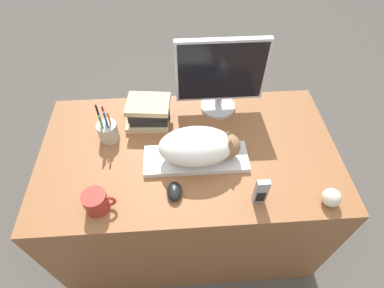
% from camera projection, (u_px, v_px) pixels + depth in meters
% --- Properties ---
extents(ground_plane, '(12.00, 12.00, 0.00)m').
position_uv_depth(ground_plane, '(194.00, 285.00, 1.74)').
color(ground_plane, '#4C4742').
extents(desk, '(1.38, 0.77, 0.78)m').
position_uv_depth(desk, '(189.00, 193.00, 1.69)').
color(desk, brown).
rests_on(desk, ground_plane).
extents(keyboard, '(0.46, 0.16, 0.02)m').
position_uv_depth(keyboard, '(196.00, 159.00, 1.34)').
color(keyboard, silver).
rests_on(keyboard, desk).
extents(cat, '(0.35, 0.19, 0.15)m').
position_uv_depth(cat, '(200.00, 146.00, 1.27)').
color(cat, white).
rests_on(cat, keyboard).
extents(monitor, '(0.43, 0.18, 0.40)m').
position_uv_depth(monitor, '(221.00, 75.00, 1.41)').
color(monitor, '#B7B7BC').
rests_on(monitor, desk).
extents(computer_mouse, '(0.06, 0.09, 0.04)m').
position_uv_depth(computer_mouse, '(174.00, 191.00, 1.22)').
color(computer_mouse, black).
rests_on(computer_mouse, desk).
extents(coffee_mug, '(0.13, 0.09, 0.09)m').
position_uv_depth(coffee_mug, '(97.00, 202.00, 1.16)').
color(coffee_mug, '#9E2D23').
rests_on(coffee_mug, desk).
extents(pen_cup, '(0.09, 0.09, 0.21)m').
position_uv_depth(pen_cup, '(108.00, 131.00, 1.40)').
color(pen_cup, '#B2A893').
rests_on(pen_cup, desk).
extents(baseball, '(0.08, 0.08, 0.08)m').
position_uv_depth(baseball, '(331.00, 198.00, 1.18)').
color(baseball, beige).
rests_on(baseball, desk).
extents(phone, '(0.05, 0.03, 0.14)m').
position_uv_depth(phone, '(261.00, 192.00, 1.17)').
color(phone, '#99999E').
rests_on(phone, desk).
extents(book_stack, '(0.23, 0.17, 0.13)m').
position_uv_depth(book_stack, '(149.00, 112.00, 1.46)').
color(book_stack, '#C6B284').
rests_on(book_stack, desk).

